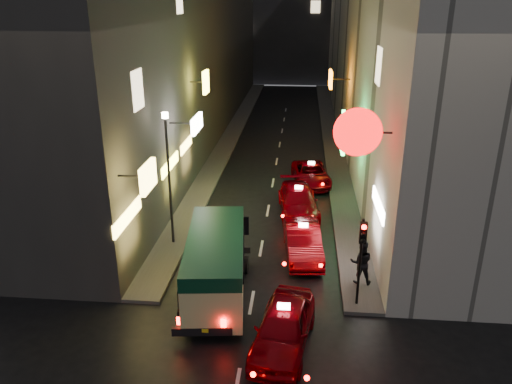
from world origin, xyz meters
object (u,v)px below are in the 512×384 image
(traffic_light, at_px, (362,245))
(lamp_post, at_px, (169,171))
(taxi_near, at_px, (283,324))
(minibus, at_px, (216,259))

(traffic_light, height_order, lamp_post, lamp_post)
(traffic_light, bearing_deg, taxi_near, -137.70)
(minibus, distance_m, taxi_near, 3.98)
(minibus, distance_m, traffic_light, 5.52)
(lamp_post, bearing_deg, minibus, -56.17)
(taxi_near, height_order, lamp_post, lamp_post)
(minibus, xyz_separation_m, lamp_post, (-2.79, 4.17, 2.09))
(taxi_near, distance_m, traffic_light, 4.06)
(lamp_post, bearing_deg, traffic_light, -28.91)
(minibus, bearing_deg, lamp_post, 123.83)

